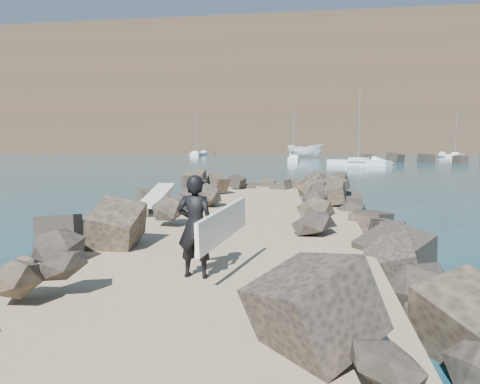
% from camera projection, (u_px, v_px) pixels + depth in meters
% --- Properties ---
extents(ground, '(800.00, 800.00, 0.00)m').
position_uv_depth(ground, '(246.00, 242.00, 12.87)').
color(ground, '#0F384C').
rests_on(ground, ground).
extents(jetty, '(6.00, 26.00, 0.60)m').
position_uv_depth(jetty, '(233.00, 248.00, 10.87)').
color(jetty, '#8C7759').
rests_on(jetty, ground).
extents(riprap_left, '(2.60, 22.00, 1.00)m').
position_uv_depth(riprap_left, '(124.00, 231.00, 11.80)').
color(riprap_left, black).
rests_on(riprap_left, ground).
extents(riprap_right, '(2.60, 22.00, 1.00)m').
position_uv_depth(riprap_right, '(359.00, 239.00, 10.89)').
color(riprap_right, black).
rests_on(riprap_right, ground).
extents(headland, '(360.00, 140.00, 32.00)m').
position_uv_depth(headland, '(339.00, 105.00, 166.73)').
color(headland, '#2D4919').
rests_on(headland, ground).
extents(surfboard_resting, '(0.61, 2.25, 0.07)m').
position_uv_depth(surfboard_resting, '(157.00, 199.00, 14.17)').
color(surfboard_resting, beige).
rests_on(surfboard_resting, riprap_left).
extents(boat_imported, '(6.72, 3.22, 2.50)m').
position_uv_depth(boat_imported, '(305.00, 151.00, 84.52)').
color(boat_imported, white).
rests_on(boat_imported, ground).
extents(surfer_with_board, '(0.97, 2.01, 1.64)m').
position_uv_depth(surfer_with_board, '(199.00, 226.00, 7.37)').
color(surfer_with_board, black).
rests_on(surfer_with_board, jetty).
extents(sailboat_e, '(2.66, 7.87, 9.24)m').
position_uv_depth(sailboat_e, '(196.00, 154.00, 95.91)').
color(sailboat_e, white).
rests_on(sailboat_e, ground).
extents(sailboat_c, '(7.31, 5.46, 9.10)m').
position_uv_depth(sailboat_c, '(358.00, 163.00, 55.53)').
color(sailboat_c, white).
rests_on(sailboat_c, ground).
extents(sailboat_b, '(1.42, 6.40, 7.79)m').
position_uv_depth(sailboat_b, '(294.00, 159.00, 67.38)').
color(sailboat_b, white).
rests_on(sailboat_b, ground).
extents(sailboat_d, '(4.72, 6.97, 8.53)m').
position_uv_depth(sailboat_d, '(455.00, 156.00, 84.72)').
color(sailboat_d, white).
rests_on(sailboat_d, ground).
extents(headland_buildings, '(137.50, 30.50, 5.00)m').
position_uv_depth(headland_buildings, '(362.00, 49.00, 156.10)').
color(headland_buildings, white).
rests_on(headland_buildings, headland).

